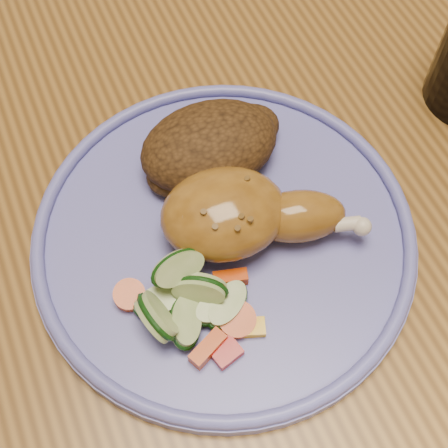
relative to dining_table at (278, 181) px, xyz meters
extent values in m
plane|color=brown|center=(0.00, 0.00, -0.67)|extent=(4.00, 4.00, 0.00)
cube|color=brown|center=(0.00, 0.00, 0.06)|extent=(0.90, 1.40, 0.04)
cube|color=#4C2D16|center=(0.00, 0.55, -0.24)|extent=(0.42, 0.42, 0.04)
cylinder|color=#4C2D16|center=(-0.18, 0.37, -0.46)|extent=(0.04, 0.04, 0.41)
cylinder|color=#4C2D16|center=(-0.18, 0.73, -0.46)|extent=(0.04, 0.04, 0.41)
cylinder|color=#4C2D16|center=(0.18, 0.37, -0.46)|extent=(0.04, 0.04, 0.41)
cylinder|color=#4C2D16|center=(0.18, 0.73, -0.46)|extent=(0.04, 0.04, 0.41)
cylinder|color=#6062B3|center=(-0.09, -0.08, 0.09)|extent=(0.29, 0.29, 0.01)
torus|color=#6062B3|center=(-0.09, -0.08, 0.10)|extent=(0.29, 0.29, 0.01)
ellipsoid|color=#91601E|center=(-0.09, -0.08, 0.12)|extent=(0.10, 0.09, 0.05)
ellipsoid|color=#91601E|center=(-0.04, -0.10, 0.11)|extent=(0.08, 0.06, 0.04)
sphere|color=beige|center=(0.00, -0.12, 0.11)|extent=(0.01, 0.01, 0.01)
ellipsoid|color=#3F270F|center=(-0.08, -0.01, 0.12)|extent=(0.11, 0.08, 0.05)
ellipsoid|color=#3F270F|center=(-0.04, -0.01, 0.11)|extent=(0.05, 0.04, 0.03)
ellipsoid|color=#3F270F|center=(-0.11, -0.02, 0.10)|extent=(0.05, 0.04, 0.02)
cube|color=#A50A05|center=(-0.13, -0.16, 0.10)|extent=(0.02, 0.02, 0.01)
cube|color=#E5A507|center=(-0.10, -0.16, 0.10)|extent=(0.02, 0.02, 0.01)
cube|color=#D73B07|center=(-0.14, -0.16, 0.10)|extent=(0.03, 0.02, 0.01)
cylinder|color=#D73B07|center=(-0.11, -0.15, 0.10)|extent=(0.03, 0.03, 0.01)
cube|color=#D73B07|center=(-0.10, -0.12, 0.10)|extent=(0.03, 0.02, 0.01)
cylinder|color=#D73B07|center=(-0.17, -0.10, 0.10)|extent=(0.02, 0.02, 0.01)
cylinder|color=#AEBF7C|center=(-0.11, -0.14, 0.10)|extent=(0.05, 0.05, 0.01)
cylinder|color=#AEBF7C|center=(-0.16, -0.13, 0.11)|extent=(0.03, 0.04, 0.04)
cylinder|color=#AEBF7C|center=(-0.14, -0.10, 0.12)|extent=(0.04, 0.04, 0.03)
cylinder|color=#AEBF7C|center=(-0.13, -0.12, 0.11)|extent=(0.04, 0.04, 0.04)
cylinder|color=#AEBF7C|center=(-0.14, -0.14, 0.10)|extent=(0.05, 0.05, 0.02)
cylinder|color=#AEBF7C|center=(-0.15, -0.11, 0.10)|extent=(0.04, 0.04, 0.02)
cylinder|color=#AEBF7C|center=(-0.12, -0.13, 0.10)|extent=(0.05, 0.05, 0.01)
camera|label=1|loc=(-0.18, -0.28, 0.50)|focal=50.00mm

